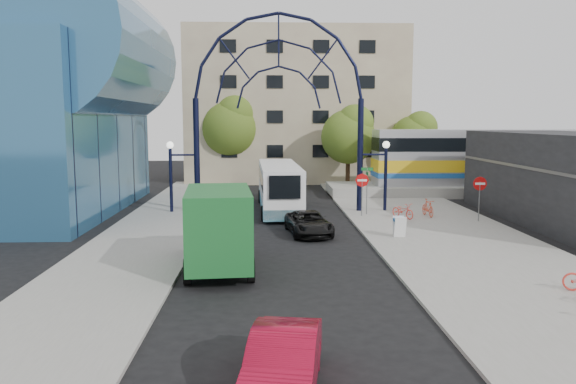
{
  "coord_description": "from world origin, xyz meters",
  "views": [
    {
      "loc": [
        -0.77,
        -20.27,
        5.68
      ],
      "look_at": [
        0.25,
        6.0,
        2.32
      ],
      "focal_mm": 35.0,
      "sensor_mm": 36.0,
      "label": 1
    }
  ],
  "objects_px": {
    "train_car": "(537,157)",
    "red_sedan": "(283,363)",
    "sandwich_board": "(399,224)",
    "tree_north_a": "(350,134)",
    "stop_sign": "(362,184)",
    "tree_north_c": "(415,137)",
    "black_suv": "(309,223)",
    "bike_near_b": "(428,208)",
    "do_not_enter_sign": "(480,188)",
    "city_bus": "(279,186)",
    "street_name_sign": "(367,181)",
    "gateway_arch": "(279,72)",
    "tree_north_b": "(231,125)",
    "green_truck": "(219,228)",
    "bike_near_a": "(403,211)"
  },
  "relations": [
    {
      "from": "stop_sign",
      "to": "tree_north_b",
      "type": "bearing_deg",
      "value": 115.83
    },
    {
      "from": "sandwich_board",
      "to": "green_truck",
      "type": "height_order",
      "value": "green_truck"
    },
    {
      "from": "do_not_enter_sign",
      "to": "tree_north_b",
      "type": "distance_m",
      "value": 25.09
    },
    {
      "from": "train_car",
      "to": "sandwich_board",
      "type": "bearing_deg",
      "value": -131.95
    },
    {
      "from": "gateway_arch",
      "to": "street_name_sign",
      "type": "xyz_separation_m",
      "value": [
        5.2,
        -1.4,
        -6.43
      ]
    },
    {
      "from": "tree_north_b",
      "to": "tree_north_c",
      "type": "xyz_separation_m",
      "value": [
        16.0,
        -2.0,
        -0.99
      ]
    },
    {
      "from": "bike_near_b",
      "to": "street_name_sign",
      "type": "bearing_deg",
      "value": 160.04
    },
    {
      "from": "black_suv",
      "to": "train_car",
      "type": "bearing_deg",
      "value": 31.2
    },
    {
      "from": "tree_north_c",
      "to": "black_suv",
      "type": "bearing_deg",
      "value": -117.57
    },
    {
      "from": "street_name_sign",
      "to": "tree_north_a",
      "type": "bearing_deg",
      "value": 86.04
    },
    {
      "from": "do_not_enter_sign",
      "to": "city_bus",
      "type": "distance_m",
      "value": 12.12
    },
    {
      "from": "red_sedan",
      "to": "tree_north_b",
      "type": "bearing_deg",
      "value": 103.58
    },
    {
      "from": "street_name_sign",
      "to": "sandwich_board",
      "type": "distance_m",
      "value": 6.78
    },
    {
      "from": "tree_north_a",
      "to": "tree_north_c",
      "type": "height_order",
      "value": "tree_north_a"
    },
    {
      "from": "tree_north_a",
      "to": "black_suv",
      "type": "bearing_deg",
      "value": -104.38
    },
    {
      "from": "sandwich_board",
      "to": "red_sedan",
      "type": "distance_m",
      "value": 16.3
    },
    {
      "from": "gateway_arch",
      "to": "train_car",
      "type": "height_order",
      "value": "gateway_arch"
    },
    {
      "from": "train_car",
      "to": "tree_north_b",
      "type": "height_order",
      "value": "tree_north_b"
    },
    {
      "from": "red_sedan",
      "to": "bike_near_b",
      "type": "height_order",
      "value": "red_sedan"
    },
    {
      "from": "tree_north_b",
      "to": "city_bus",
      "type": "xyz_separation_m",
      "value": [
        3.92,
        -14.77,
        -3.74
      ]
    },
    {
      "from": "street_name_sign",
      "to": "green_truck",
      "type": "relative_size",
      "value": 0.43
    },
    {
      "from": "sandwich_board",
      "to": "green_truck",
      "type": "xyz_separation_m",
      "value": [
        -8.21,
        -5.08,
        0.84
      ]
    },
    {
      "from": "gateway_arch",
      "to": "do_not_enter_sign",
      "type": "xyz_separation_m",
      "value": [
        11.0,
        -4.0,
        -6.58
      ]
    },
    {
      "from": "gateway_arch",
      "to": "red_sedan",
      "type": "height_order",
      "value": "gateway_arch"
    },
    {
      "from": "sandwich_board",
      "to": "train_car",
      "type": "distance_m",
      "value": 21.65
    },
    {
      "from": "train_car",
      "to": "tree_north_c",
      "type": "relative_size",
      "value": 3.86
    },
    {
      "from": "sandwich_board",
      "to": "tree_north_b",
      "type": "relative_size",
      "value": 0.12
    },
    {
      "from": "stop_sign",
      "to": "red_sedan",
      "type": "bearing_deg",
      "value": -103.92
    },
    {
      "from": "gateway_arch",
      "to": "do_not_enter_sign",
      "type": "height_order",
      "value": "gateway_arch"
    },
    {
      "from": "do_not_enter_sign",
      "to": "train_car",
      "type": "xyz_separation_m",
      "value": [
        9.0,
        12.0,
        0.93
      ]
    },
    {
      "from": "stop_sign",
      "to": "city_bus",
      "type": "xyz_separation_m",
      "value": [
        -4.76,
        3.16,
        -0.47
      ]
    },
    {
      "from": "stop_sign",
      "to": "black_suv",
      "type": "distance_m",
      "value": 6.02
    },
    {
      "from": "stop_sign",
      "to": "tree_north_a",
      "type": "xyz_separation_m",
      "value": [
        1.32,
        13.93,
        2.61
      ]
    },
    {
      "from": "tree_north_a",
      "to": "city_bus",
      "type": "distance_m",
      "value": 12.74
    },
    {
      "from": "sandwich_board",
      "to": "black_suv",
      "type": "relative_size",
      "value": 0.24
    },
    {
      "from": "street_name_sign",
      "to": "red_sedan",
      "type": "xyz_separation_m",
      "value": [
        -5.65,
        -21.76,
        -1.46
      ]
    },
    {
      "from": "gateway_arch",
      "to": "tree_north_a",
      "type": "bearing_deg",
      "value": 62.83
    },
    {
      "from": "do_not_enter_sign",
      "to": "tree_north_b",
      "type": "bearing_deg",
      "value": 126.74
    },
    {
      "from": "tree_north_a",
      "to": "street_name_sign",
      "type": "bearing_deg",
      "value": -93.96
    },
    {
      "from": "sandwich_board",
      "to": "tree_north_a",
      "type": "bearing_deg",
      "value": 88.5
    },
    {
      "from": "gateway_arch",
      "to": "tree_north_c",
      "type": "xyz_separation_m",
      "value": [
        12.12,
        13.93,
        -4.28
      ]
    },
    {
      "from": "gateway_arch",
      "to": "green_truck",
      "type": "xyz_separation_m",
      "value": [
        -2.61,
        -13.11,
        -6.97
      ]
    },
    {
      "from": "gateway_arch",
      "to": "green_truck",
      "type": "height_order",
      "value": "gateway_arch"
    },
    {
      "from": "tree_north_b",
      "to": "bike_near_b",
      "type": "height_order",
      "value": "tree_north_b"
    },
    {
      "from": "train_car",
      "to": "red_sedan",
      "type": "height_order",
      "value": "train_car"
    },
    {
      "from": "green_truck",
      "to": "bike_near_b",
      "type": "height_order",
      "value": "green_truck"
    },
    {
      "from": "stop_sign",
      "to": "tree_north_c",
      "type": "height_order",
      "value": "tree_north_c"
    },
    {
      "from": "do_not_enter_sign",
      "to": "tree_north_c",
      "type": "xyz_separation_m",
      "value": [
        1.12,
        17.93,
        2.3
      ]
    },
    {
      "from": "sandwich_board",
      "to": "bike_near_a",
      "type": "distance_m",
      "value": 5.36
    },
    {
      "from": "train_car",
      "to": "black_suv",
      "type": "distance_m",
      "value": 23.88
    }
  ]
}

